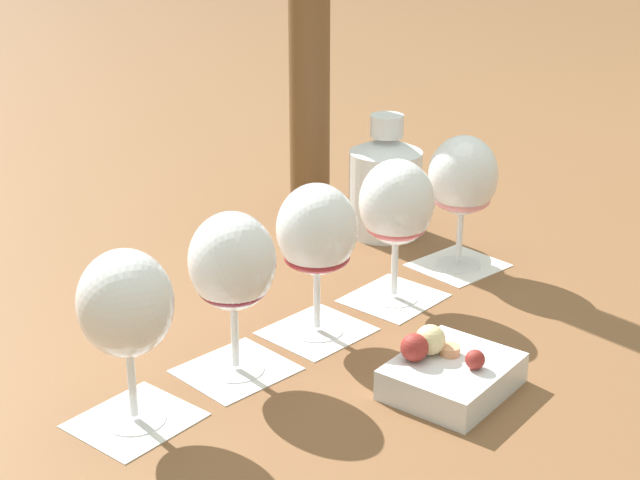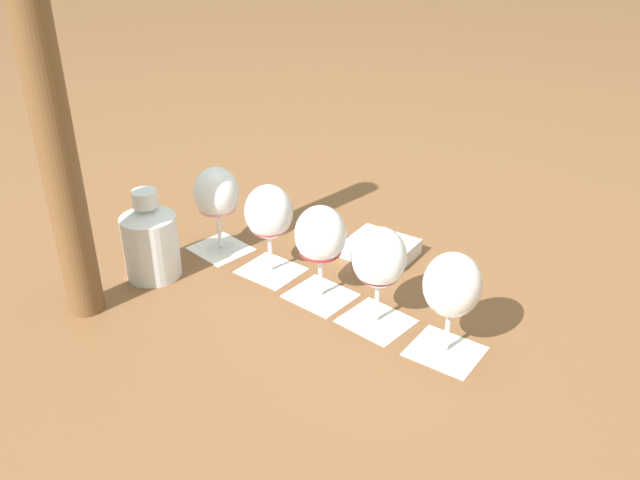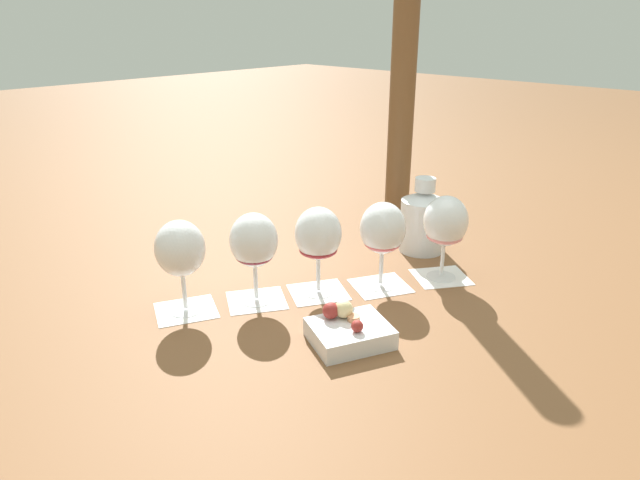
# 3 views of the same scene
# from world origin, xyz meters

# --- Properties ---
(ground_plane) EXTENTS (8.00, 8.00, 0.00)m
(ground_plane) POSITION_xyz_m (0.00, 0.00, 0.00)
(ground_plane) COLOR brown
(tasting_card_0) EXTENTS (0.15, 0.15, 0.00)m
(tasting_card_0) POSITION_xyz_m (-0.24, 0.14, 0.00)
(tasting_card_0) COLOR white
(tasting_card_0) RESTS_ON ground_plane
(tasting_card_1) EXTENTS (0.15, 0.14, 0.00)m
(tasting_card_1) POSITION_xyz_m (-0.11, 0.07, 0.00)
(tasting_card_1) COLOR white
(tasting_card_1) RESTS_ON ground_plane
(tasting_card_2) EXTENTS (0.15, 0.15, 0.00)m
(tasting_card_2) POSITION_xyz_m (-0.00, -0.00, 0.00)
(tasting_card_2) COLOR white
(tasting_card_2) RESTS_ON ground_plane
(tasting_card_3) EXTENTS (0.15, 0.15, 0.00)m
(tasting_card_3) POSITION_xyz_m (0.11, -0.07, 0.00)
(tasting_card_3) COLOR white
(tasting_card_3) RESTS_ON ground_plane
(tasting_card_4) EXTENTS (0.15, 0.14, 0.00)m
(tasting_card_4) POSITION_xyz_m (0.23, -0.13, 0.00)
(tasting_card_4) COLOR white
(tasting_card_4) RESTS_ON ground_plane
(wine_glass_0) EXTENTS (0.09, 0.09, 0.18)m
(wine_glass_0) POSITION_xyz_m (-0.24, 0.14, 0.12)
(wine_glass_0) COLOR white
(wine_glass_0) RESTS_ON tasting_card_0
(wine_glass_1) EXTENTS (0.09, 0.09, 0.18)m
(wine_glass_1) POSITION_xyz_m (-0.11, 0.07, 0.12)
(wine_glass_1) COLOR white
(wine_glass_1) RESTS_ON tasting_card_1
(wine_glass_2) EXTENTS (0.09, 0.09, 0.18)m
(wine_glass_2) POSITION_xyz_m (-0.00, -0.00, 0.12)
(wine_glass_2) COLOR white
(wine_glass_2) RESTS_ON tasting_card_2
(wine_glass_3) EXTENTS (0.09, 0.09, 0.18)m
(wine_glass_3) POSITION_xyz_m (0.11, -0.07, 0.12)
(wine_glass_3) COLOR white
(wine_glass_3) RESTS_ON tasting_card_3
(wine_glass_4) EXTENTS (0.09, 0.09, 0.18)m
(wine_glass_4) POSITION_xyz_m (0.23, -0.13, 0.12)
(wine_glass_4) COLOR white
(wine_glass_4) RESTS_ON tasting_card_4
(ceramic_vase) EXTENTS (0.11, 0.11, 0.18)m
(ceramic_vase) POSITION_xyz_m (-0.34, 0.02, 0.08)
(ceramic_vase) COLOR silver
(ceramic_vase) RESTS_ON ground_plane
(snack_dish) EXTENTS (0.17, 0.16, 0.07)m
(snack_dish) POSITION_xyz_m (0.10, 0.17, 0.02)
(snack_dish) COLOR silver
(snack_dish) RESTS_ON ground_plane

